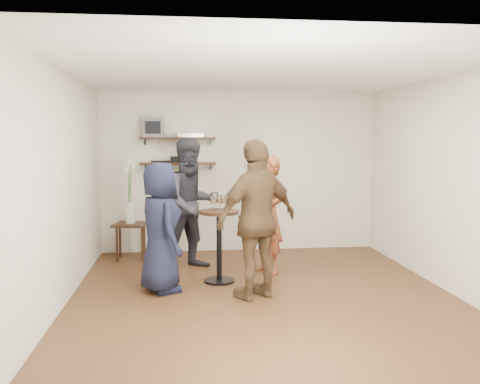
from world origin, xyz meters
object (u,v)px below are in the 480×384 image
Objects in this scene: side_table at (131,229)px; drinks_table at (219,236)px; person_dark at (192,204)px; person_plaid at (268,215)px; radio at (177,159)px; person_navy at (160,227)px; dvd_deck at (190,135)px; crt_monitor at (153,128)px; person_brown at (257,219)px.

side_table is 0.60× the size of drinks_table.
person_dark is (-0.33, 0.73, 0.33)m from drinks_table.
radio is at bearing -166.56° from person_plaid.
person_dark is 1.13m from person_navy.
dvd_deck reaches higher than person_dark.
radio is 0.39× the size of side_table.
person_plaid reaches higher than person_navy.
person_navy is (-1.44, -0.71, -0.02)m from person_plaid.
crt_monitor is at bearing 117.42° from drinks_table.
person_plaid reaches higher than side_table.
side_table is 0.36× the size of person_navy.
drinks_table is at bearing -62.58° from crt_monitor.
radio is 1.97m from person_plaid.
side_table is at bearing 132.07° from drinks_table.
person_brown is (1.65, -2.09, 0.45)m from side_table.
person_dark is (0.21, -1.02, -0.59)m from radio.
side_table is (-0.72, -0.35, -1.05)m from radio.
crt_monitor reaches higher than person_brown.
drinks_table is (0.91, -1.75, -1.42)m from crt_monitor.
dvd_deck is 1.41m from person_dark.
side_table is 0.30× the size of person_brown.
crt_monitor reaches higher than drinks_table.
person_dark is (-1.03, 0.34, 0.12)m from person_plaid.
person_brown is at bearing -51.74° from side_table.
person_dark reaches higher than person_navy.
drinks_table is 0.59× the size of person_navy.
dvd_deck is at bearing 65.53° from person_dark.
person_dark is at bearing -90.14° from dvd_deck.
person_plaid is (1.96, -1.01, 0.34)m from side_table.
radio and person_navy have the same top height.
crt_monitor reaches higher than radio.
person_dark is at bearing -60.45° from crt_monitor.
radio is 2.20m from person_navy.
person_brown reaches higher than side_table.
person_plaid is (1.61, -1.36, -1.21)m from crt_monitor.
side_table is (-0.93, -0.35, -1.43)m from dvd_deck.
dvd_deck is 0.71× the size of side_table.
radio is 1.20m from person_dark.
dvd_deck is 2.03m from person_plaid.
person_dark is (-0.00, -1.02, -0.97)m from dvd_deck.
person_dark reaches higher than side_table.
person_dark is at bearing -44.59° from person_navy.
radio is (-0.21, 0.00, -0.38)m from dvd_deck.
crt_monitor is 2.41m from person_navy.
person_dark is at bearing -78.43° from radio.
crt_monitor is at bearing -18.76° from person_navy.
crt_monitor reaches higher than person_dark.
drinks_table is at bearing -90.00° from person_brown.
drinks_table is at bearing -90.00° from person_plaid.
person_brown reaches higher than person_navy.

